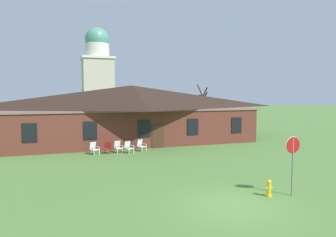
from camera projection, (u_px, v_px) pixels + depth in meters
The scene contains 11 objects.
ground_plane at pixel (233, 206), 13.35m from camera, with size 200.00×200.00×0.00m, color #517A38.
brick_building at pixel (132, 113), 31.88m from camera, with size 23.79×10.40×5.63m.
dome_tower at pixel (98, 78), 51.40m from camera, with size 5.18×5.18×16.43m.
stop_sign at pixel (293, 154), 14.58m from camera, with size 0.81×0.08×2.79m.
lawn_chair_by_porch at pixel (94, 148), 24.75m from camera, with size 0.81×0.85×0.96m.
lawn_chair_near_door at pixel (108, 147), 25.19m from camera, with size 0.77×0.82×0.96m.
lawn_chair_left_end at pixel (118, 147), 25.44m from camera, with size 0.73×0.78×0.96m.
lawn_chair_middle at pixel (129, 147), 25.29m from camera, with size 0.80×0.84×0.96m.
lawn_chair_right_end at pixel (141, 145), 26.17m from camera, with size 0.82×0.85×0.96m.
bare_tree_beside_building at pixel (201, 110), 36.52m from camera, with size 1.67×1.49×5.89m.
fire_hydrant at pixel (269, 188), 14.58m from camera, with size 0.36×0.28×0.79m.
Camera 1 is at (-6.88, -11.40, 4.75)m, focal length 33.60 mm.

